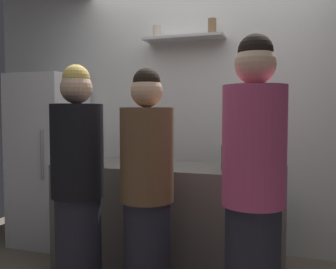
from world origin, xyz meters
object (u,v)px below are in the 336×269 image
object	(u,v)px
water_bottle_plastic	(147,155)
person_brown_jacket	(147,196)
wine_bottle_amber_glass	(81,148)
refrigerator	(50,159)
utensil_holder	(159,157)
person_blonde	(78,191)
baking_pan	(250,164)
wine_bottle_green_glass	(226,156)
person_pink_top	(253,197)

from	to	relation	value
water_bottle_plastic	person_brown_jacket	size ratio (longest dim) A/B	0.13
wine_bottle_amber_glass	person_brown_jacket	world-z (taller)	person_brown_jacket
refrigerator	utensil_holder	size ratio (longest dim) A/B	7.85
water_bottle_plastic	person_blonde	world-z (taller)	person_blonde
utensil_holder	water_bottle_plastic	size ratio (longest dim) A/B	1.04
refrigerator	person_brown_jacket	world-z (taller)	refrigerator
baking_pan	wine_bottle_amber_glass	world-z (taller)	wine_bottle_amber_glass
refrigerator	water_bottle_plastic	world-z (taller)	refrigerator
wine_bottle_green_glass	person_blonde	size ratio (longest dim) A/B	0.18
utensil_holder	wine_bottle_amber_glass	xyz separation A→B (m)	(-0.73, -0.03, 0.06)
wine_bottle_green_glass	person_pink_top	bearing A→B (deg)	-68.90
utensil_holder	water_bottle_plastic	distance (m)	0.19
refrigerator	person_brown_jacket	xyz separation A→B (m)	(1.45, -0.96, -0.06)
person_blonde	person_brown_jacket	size ratio (longest dim) A/B	1.02
refrigerator	baking_pan	xyz separation A→B (m)	(2.01, -0.20, 0.07)
wine_bottle_amber_glass	person_pink_top	world-z (taller)	person_pink_top
refrigerator	baking_pan	world-z (taller)	refrigerator
refrigerator	wine_bottle_amber_glass	size ratio (longest dim) A/B	5.55
person_blonde	person_pink_top	world-z (taller)	person_pink_top
wine_bottle_green_glass	person_blonde	distance (m)	1.09
baking_pan	person_brown_jacket	world-z (taller)	person_brown_jacket
baking_pan	water_bottle_plastic	size ratio (longest dim) A/B	1.66
person_brown_jacket	person_blonde	bearing A→B (deg)	25.55
utensil_holder	person_brown_jacket	size ratio (longest dim) A/B	0.13
wine_bottle_amber_glass	wine_bottle_green_glass	distance (m)	1.32
utensil_holder	person_blonde	bearing A→B (deg)	-109.26
refrigerator	person_blonde	distance (m)	1.45
baking_pan	wine_bottle_green_glass	size ratio (longest dim) A/B	1.16
person_brown_jacket	wine_bottle_green_glass	bearing A→B (deg)	-112.64
person_blonde	water_bottle_plastic	bearing A→B (deg)	-81.53
utensil_holder	wine_bottle_green_glass	distance (m)	0.61
utensil_holder	person_pink_top	bearing A→B (deg)	-44.88
person_pink_top	person_brown_jacket	xyz separation A→B (m)	(-0.68, 0.15, -0.08)
baking_pan	person_pink_top	xyz separation A→B (m)	(0.11, -0.91, -0.05)
utensil_holder	wine_bottle_green_glass	size ratio (longest dim) A/B	0.73
water_bottle_plastic	person_brown_jacket	world-z (taller)	person_brown_jacket
wine_bottle_amber_glass	person_brown_jacket	bearing A→B (deg)	-36.71
refrigerator	water_bottle_plastic	distance (m)	1.33
person_brown_jacket	wine_bottle_amber_glass	bearing A→B (deg)	-22.11
baking_pan	person_blonde	size ratio (longest dim) A/B	0.21
refrigerator	utensil_holder	world-z (taller)	refrigerator
refrigerator	person_blonde	bearing A→B (deg)	-46.52
wine_bottle_green_glass	water_bottle_plastic	size ratio (longest dim) A/B	1.43
wine_bottle_green_glass	water_bottle_plastic	world-z (taller)	wine_bottle_green_glass
wine_bottle_green_glass	person_pink_top	size ratio (longest dim) A/B	0.17
wine_bottle_amber_glass	person_blonde	distance (m)	0.91
baking_pan	wine_bottle_amber_glass	distance (m)	1.47
person_blonde	person_brown_jacket	world-z (taller)	person_blonde
baking_pan	water_bottle_plastic	distance (m)	0.81
person_pink_top	person_brown_jacket	bearing A→B (deg)	-59.30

